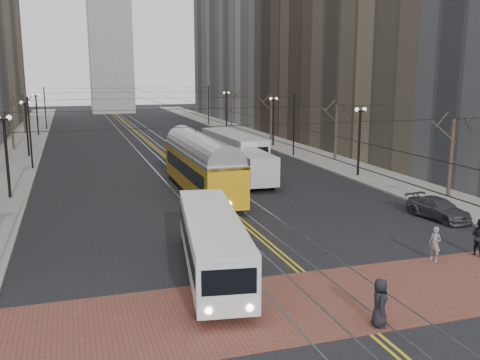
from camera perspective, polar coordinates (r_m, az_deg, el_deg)
ground at (r=25.03m, az=5.66°, el=-9.00°), size 260.00×260.00×0.00m
sidewalk_left at (r=67.30m, az=-22.30°, el=3.15°), size 5.00×140.00×0.15m
sidewalk_right at (r=71.37m, az=2.49°, el=4.41°), size 5.00×140.00×0.15m
crosswalk_band at (r=21.69m, az=9.93°, el=-12.41°), size 25.00×6.00×0.01m
streetcar_rails at (r=67.73m, az=-9.55°, el=3.83°), size 4.80×130.00×0.02m
centre_lines at (r=67.73m, az=-9.55°, el=3.84°), size 0.42×130.00×0.01m
building_right_mid at (r=76.45m, az=10.10°, el=17.43°), size 16.00×20.00×34.00m
building_right_far at (r=113.60m, az=0.35°, el=17.07°), size 16.00×20.00×40.00m
lamp_posts at (r=51.47m, az=-7.03°, el=4.70°), size 27.60×57.20×5.60m
street_trees at (r=57.83m, az=-8.24°, el=5.40°), size 31.68×53.28×5.60m
trolley_wires at (r=57.33m, az=-8.20°, el=6.33°), size 25.96×120.00×6.60m
transit_bus at (r=23.41m, az=-2.99°, el=-6.98°), size 3.74×10.82×2.65m
streetcar at (r=39.01m, az=-4.17°, el=0.99°), size 2.67×14.31×3.37m
rear_bus at (r=50.12m, az=-0.77°, el=3.19°), size 2.96×12.07×3.13m
cargo_van at (r=41.59m, az=1.44°, el=1.14°), size 2.48×5.99×2.62m
sedan_grey at (r=53.34m, az=-0.79°, el=2.75°), size 1.98×4.25×1.41m
sedan_parked at (r=34.48m, az=20.41°, el=-2.88°), size 2.33×4.52×1.25m
pedestrian_a at (r=19.59m, az=14.70°, el=-12.53°), size 0.84×0.99×1.73m
pedestrian_b at (r=26.77m, az=20.07°, el=-6.42°), size 0.57×0.69×1.64m
pedestrian_c at (r=28.33m, az=24.20°, el=-5.56°), size 0.81×0.97×1.83m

